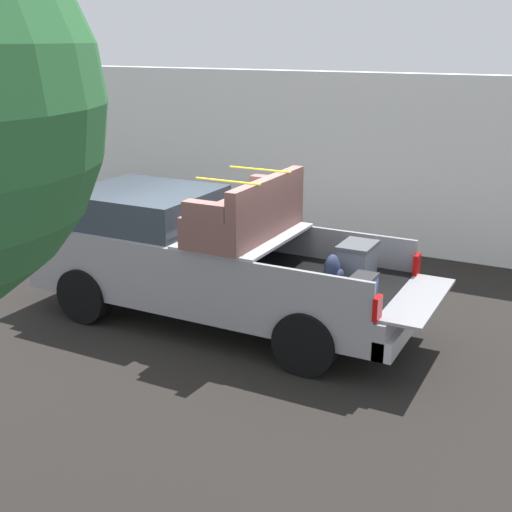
% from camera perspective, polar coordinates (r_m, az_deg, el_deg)
% --- Properties ---
extents(ground_plane, '(40.00, 40.00, 0.00)m').
position_cam_1_polar(ground_plane, '(9.94, -3.09, -5.55)').
color(ground_plane, black).
extents(pickup_truck, '(6.05, 2.06, 2.23)m').
position_cam_1_polar(pickup_truck, '(9.78, -5.01, 0.03)').
color(pickup_truck, gray).
rests_on(pickup_truck, ground_plane).
extents(building_facade, '(10.86, 0.36, 3.37)m').
position_cam_1_polar(building_facade, '(13.87, 3.07, 8.51)').
color(building_facade, white).
rests_on(building_facade, ground_plane).
extents(trash_can, '(0.60, 0.60, 0.98)m').
position_cam_1_polar(trash_can, '(14.52, -11.56, 3.81)').
color(trash_can, '#1E592D').
rests_on(trash_can, ground_plane).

